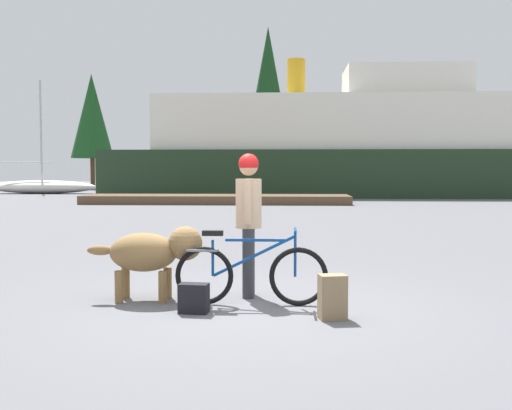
% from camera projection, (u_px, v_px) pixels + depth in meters
% --- Properties ---
extents(ground_plane, '(160.00, 160.00, 0.00)m').
position_uv_depth(ground_plane, '(248.00, 308.00, 6.92)').
color(ground_plane, slate).
extents(bicycle, '(1.78, 0.44, 0.89)m').
position_uv_depth(bicycle, '(250.00, 273.00, 7.03)').
color(bicycle, black).
rests_on(bicycle, ground_plane).
extents(person_cyclist, '(0.32, 0.53, 1.77)m').
position_uv_depth(person_cyclist, '(249.00, 210.00, 7.49)').
color(person_cyclist, '#333338').
rests_on(person_cyclist, ground_plane).
extents(dog, '(1.40, 0.55, 0.90)m').
position_uv_depth(dog, '(152.00, 252.00, 7.28)').
color(dog, olive).
rests_on(dog, ground_plane).
extents(backpack, '(0.31, 0.25, 0.47)m').
position_uv_depth(backpack, '(332.00, 297.00, 6.38)').
color(backpack, '#8C7251').
rests_on(backpack, ground_plane).
extents(handbag_pannier, '(0.34, 0.22, 0.33)m').
position_uv_depth(handbag_pannier, '(194.00, 298.00, 6.66)').
color(handbag_pannier, black).
rests_on(handbag_pannier, ground_plane).
extents(dock_pier, '(12.50, 3.00, 0.40)m').
position_uv_depth(dock_pier, '(217.00, 199.00, 28.83)').
color(dock_pier, brown).
rests_on(dock_pier, ground_plane).
extents(ferry_boat, '(29.80, 7.56, 8.34)m').
position_uv_depth(ferry_boat, '(357.00, 149.00, 37.08)').
color(ferry_boat, '#1E331E').
rests_on(ferry_boat, ground_plane).
extents(sailboat_moored, '(7.47, 2.09, 7.64)m').
position_uv_depth(sailboat_moored, '(42.00, 186.00, 41.17)').
color(sailboat_moored, silver).
rests_on(sailboat_moored, ground_plane).
extents(pine_tree_far_left, '(3.60, 3.60, 9.78)m').
position_uv_depth(pine_tree_far_left, '(92.00, 116.00, 51.66)').
color(pine_tree_far_left, '#4C331E').
rests_on(pine_tree_far_left, ground_plane).
extents(pine_tree_center, '(3.72, 3.72, 12.97)m').
position_uv_depth(pine_tree_center, '(268.00, 90.00, 48.35)').
color(pine_tree_center, '#4C331E').
rests_on(pine_tree_center, ground_plane).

